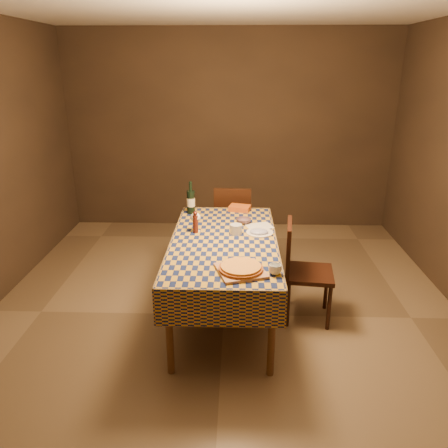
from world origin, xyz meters
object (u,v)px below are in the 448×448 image
at_px(wine_bottle, 191,201).
at_px(chair_right, 300,266).
at_px(pizza, 241,268).
at_px(white_plate, 260,233).
at_px(cutting_board, 241,271).
at_px(chair_far, 233,220).
at_px(dining_table, 224,248).
at_px(bowl, 244,221).

bearing_deg(wine_bottle, chair_right, -34.21).
height_order(pizza, chair_right, chair_right).
relative_size(wine_bottle, white_plate, 1.37).
bearing_deg(pizza, chair_right, 49.48).
xyz_separation_m(white_plate, chair_right, (0.37, -0.16, -0.25)).
bearing_deg(wine_bottle, cutting_board, -69.34).
relative_size(pizza, chair_far, 0.47).
height_order(pizza, white_plate, pizza).
height_order(white_plate, chair_right, chair_right).
xyz_separation_m(dining_table, bowl, (0.18, 0.44, 0.10)).
relative_size(white_plate, chair_right, 0.27).
xyz_separation_m(pizza, bowl, (0.03, 1.07, -0.01)).
height_order(dining_table, bowl, bowl).
xyz_separation_m(cutting_board, pizza, (0.00, 0.00, 0.03)).
height_order(bowl, chair_right, chair_right).
distance_m(dining_table, bowl, 0.48).
xyz_separation_m(dining_table, white_plate, (0.33, 0.16, 0.08)).
bearing_deg(chair_right, pizza, -130.52).
distance_m(white_plate, chair_right, 0.47).
bearing_deg(white_plate, dining_table, -153.47).
xyz_separation_m(bowl, chair_far, (-0.11, 0.79, -0.27)).
relative_size(cutting_board, chair_right, 0.36).
height_order(chair_far, chair_right, same).
xyz_separation_m(cutting_board, chair_right, (0.55, 0.64, -0.26)).
distance_m(pizza, white_plate, 0.82).
distance_m(wine_bottle, white_plate, 0.90).
relative_size(dining_table, wine_bottle, 5.41).
height_order(wine_bottle, chair_right, wine_bottle).
height_order(white_plate, chair_far, chair_far).
relative_size(cutting_board, white_plate, 1.35).
distance_m(pizza, chair_right, 0.89).
bearing_deg(bowl, white_plate, -62.18).
bearing_deg(white_plate, cutting_board, -102.57).
bearing_deg(chair_right, bowl, 139.70).
bearing_deg(bowl, cutting_board, -91.73).
xyz_separation_m(pizza, chair_far, (-0.08, 1.86, -0.28)).
bearing_deg(dining_table, white_plate, 26.53).
height_order(wine_bottle, chair_far, wine_bottle).
bearing_deg(chair_far, bowl, -81.98).
distance_m(pizza, wine_bottle, 1.45).
distance_m(cutting_board, white_plate, 0.82).
relative_size(pizza, white_plate, 1.74).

